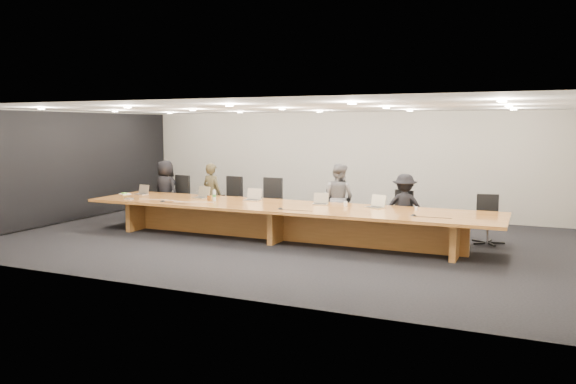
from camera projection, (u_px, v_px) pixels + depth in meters
name	position (u px, v px, depth m)	size (l,w,h in m)	color
ground	(282.00, 240.00, 11.99)	(12.00, 12.00, 0.00)	black
back_wall	(342.00, 163.00, 15.46)	(12.00, 0.02, 2.80)	beige
left_wall_panel	(69.00, 168.00, 14.21)	(0.08, 7.84, 2.74)	black
conference_table	(282.00, 216.00, 11.93)	(9.00, 1.80, 0.75)	brown
chair_far_left	(176.00, 197.00, 14.55)	(0.60, 0.60, 1.17)	black
chair_left	(228.00, 200.00, 13.91)	(0.61, 0.61, 1.20)	black
chair_mid_left	(268.00, 202.00, 13.44)	(0.61, 0.61, 1.20)	black
chair_mid_right	(332.00, 211.00, 12.83)	(0.51, 0.51, 1.00)	black
chair_right	(399.00, 214.00, 12.24)	(0.53, 0.53, 1.04)	black
chair_far_right	(488.00, 219.00, 11.48)	(0.53, 0.53, 1.04)	black
person_a	(166.00, 190.00, 14.63)	(0.75, 0.49, 1.54)	black
person_b	(212.00, 193.00, 13.93)	(0.55, 0.36, 1.51)	#312C1B
person_c	(339.00, 199.00, 12.68)	(0.77, 0.60, 1.58)	#5B5B5E
person_d	(404.00, 206.00, 12.10)	(0.90, 0.52, 1.40)	black
laptop_a	(141.00, 190.00, 13.74)	(0.31, 0.23, 0.25)	#C6B097
laptop_b	(200.00, 192.00, 13.05)	(0.35, 0.26, 0.28)	#B9AE8D
laptop_c	(252.00, 194.00, 12.63)	(0.35, 0.26, 0.28)	#C3B195
laptop_d	(320.00, 199.00, 11.97)	(0.32, 0.23, 0.25)	tan
laptop_e	(375.00, 201.00, 11.49)	(0.35, 0.26, 0.28)	#C5B997
water_bottle	(214.00, 196.00, 12.57)	(0.08, 0.08, 0.24)	#AFC0BB
amber_mug	(209.00, 198.00, 12.69)	(0.09, 0.09, 0.11)	brown
paper_cup_near	(345.00, 204.00, 11.72)	(0.08, 0.08, 0.10)	white
paper_cup_far	(416.00, 209.00, 11.12)	(0.07, 0.07, 0.08)	white
notepad	(125.00, 194.00, 13.82)	(0.26, 0.21, 0.02)	silver
lime_gadget	(124.00, 193.00, 13.81)	(0.14, 0.08, 0.02)	#5CA92D
av_box	(129.00, 199.00, 12.85)	(0.18, 0.13, 0.03)	silver
mic_left	(162.00, 201.00, 12.43)	(0.13, 0.13, 0.03)	black
mic_center	(280.00, 208.00, 11.35)	(0.11, 0.11, 0.03)	black
mic_right	(414.00, 215.00, 10.48)	(0.13, 0.13, 0.03)	black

